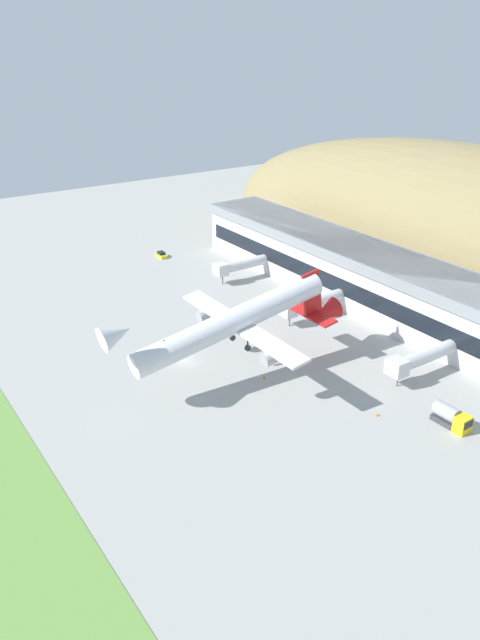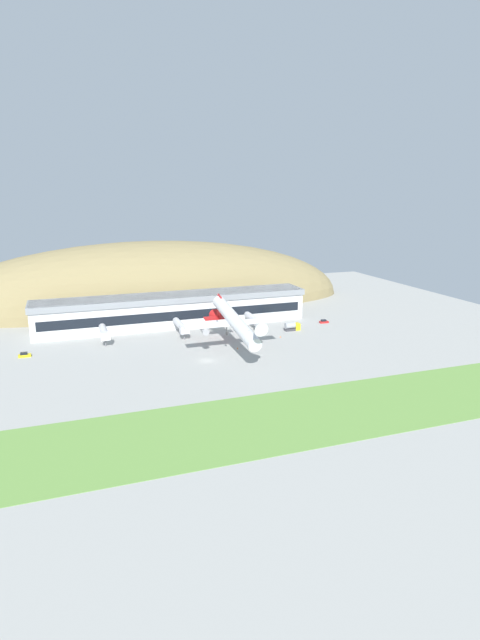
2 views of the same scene
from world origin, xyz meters
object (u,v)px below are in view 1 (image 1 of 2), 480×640
service_car_0 (162,255)px  fuel_truck (451,417)px  traffic_cone_1 (264,377)px  jetway_0 (238,265)px  jetway_1 (309,303)px  terminal_building (369,275)px  traffic_cone_0 (377,414)px  jetway_2 (419,359)px  cargo_airplane (236,322)px

service_car_0 → fuel_truck: size_ratio=0.62×
traffic_cone_1 → fuel_truck: bearing=28.8°
jetway_0 → jetway_1: (28.35, -0.67, 0.00)m
jetway_0 → terminal_building: bearing=28.1°
traffic_cone_0 → jetway_1: bearing=157.5°
traffic_cone_0 → jetway_0: bearing=166.5°
fuel_truck → traffic_cone_1: bearing=-151.2°
service_car_0 → traffic_cone_1: bearing=-12.6°
service_car_0 → fuel_truck: bearing=-0.0°
traffic_cone_0 → traffic_cone_1: size_ratio=1.00×
jetway_0 → traffic_cone_0: 65.27m
fuel_truck → traffic_cone_0: fuel_truck is taller
jetway_1 → service_car_0: 55.53m
service_car_0 → traffic_cone_1: size_ratio=6.83×
jetway_2 → traffic_cone_1: 27.72m
jetway_1 → traffic_cone_1: size_ratio=27.69×
terminal_building → fuel_truck: bearing=-28.8°
jetway_1 → service_car_0: bearing=-172.8°
jetway_1 → jetway_2: 30.20m
jetway_1 → cargo_airplane: size_ratio=0.33×
jetway_0 → jetway_2: 58.55m
jetway_2 → service_car_0: 85.55m
jetway_0 → jetway_1: 28.36m
terminal_building → jetway_2: terminal_building is taller
jetway_1 → terminal_building: bearing=86.5°
jetway_0 → service_car_0: (-26.63, -7.65, -3.35)m
jetway_2 → cargo_airplane: (-17.96, -27.12, 7.29)m
jetway_2 → fuel_truck: bearing=-28.4°
terminal_building → service_car_0: terminal_building is taller
service_car_0 → traffic_cone_1: 71.64m
fuel_truck → traffic_cone_1: 32.57m
jetway_1 → traffic_cone_0: jetway_1 is taller
terminal_building → traffic_cone_0: (34.03, -30.84, -7.10)m
jetway_1 → traffic_cone_0: size_ratio=27.69×
jetway_1 → cargo_airplane: 30.48m
terminal_building → cargo_airplane: 44.87m
cargo_airplane → service_car_0: (-67.22, 19.98, -10.64)m
jetway_0 → traffic_cone_0: (63.37, -15.20, -3.71)m
jetway_1 → traffic_cone_1: (14.92, -22.66, -3.71)m
fuel_truck → terminal_building: bearing=151.2°
traffic_cone_0 → traffic_cone_1: same height
jetway_0 → traffic_cone_1: size_ratio=25.49×
fuel_truck → traffic_cone_1: (-28.52, -15.68, -1.29)m
service_car_0 → fuel_truck: fuel_truck is taller
jetway_0 → jetway_2: (58.55, -0.51, 0.00)m
jetway_1 → traffic_cone_1: 27.39m
cargo_airplane → service_car_0: cargo_airplane is taller
jetway_0 → cargo_airplane: size_ratio=0.31×
traffic_cone_0 → traffic_cone_1: bearing=-158.0°
jetway_2 → service_car_0: jetway_2 is taller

